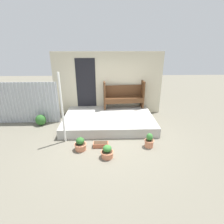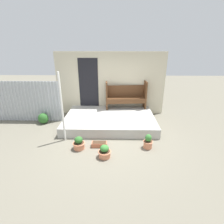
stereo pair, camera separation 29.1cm
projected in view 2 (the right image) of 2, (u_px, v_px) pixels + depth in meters
The scene contains 11 objects.
ground_plane at pixel (110, 139), 5.65m from camera, with size 24.00×24.00×0.00m, color #706B5B.
porch_slab at pixel (110, 120), 6.65m from camera, with size 3.33×2.28×0.34m.
house_wall at pixel (110, 84), 7.32m from camera, with size 4.53×0.08×2.60m.
fence_corrugated at pixel (22, 102), 6.73m from camera, with size 2.98×0.05×1.59m.
support_post at pixel (62, 108), 5.21m from camera, with size 0.06×0.06×2.16m.
bench at pixel (126, 95), 7.21m from camera, with size 1.68×0.53×1.13m.
flower_pot_left at pixel (79, 144), 5.08m from camera, with size 0.36×0.36×0.39m.
flower_pot_middle at pixel (104, 152), 4.71m from camera, with size 0.36×0.36×0.37m.
flower_pot_right at pixel (148, 142), 5.11m from camera, with size 0.29×0.29×0.45m.
planter_box_rect at pixel (99, 144), 5.23m from camera, with size 0.46×0.21×0.14m.
shrub_by_fence at pixel (43, 118), 6.69m from camera, with size 0.39×0.35×0.41m.
Camera 2 is at (0.17, -4.93, 2.89)m, focal length 28.00 mm.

